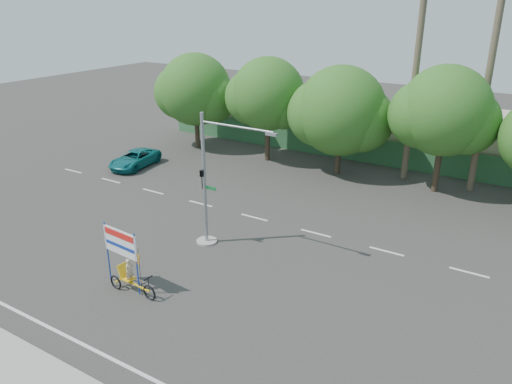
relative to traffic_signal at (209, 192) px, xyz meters
The scene contains 13 objects.
ground 5.40m from the traffic_signal, 61.13° to the right, with size 120.00×120.00×0.00m, color #33302D.
fence 17.76m from the traffic_signal, 82.85° to the left, with size 38.00×0.08×2.00m, color #336B3D.
building_left 23.38m from the traffic_signal, 109.52° to the left, with size 12.00×8.00×4.00m, color beige.
building_right 24.29m from the traffic_signal, 65.15° to the left, with size 14.00×8.00×3.60m, color beige.
tree_far_left 18.45m from the traffic_signal, 130.22° to the left, with size 7.14×6.00×7.96m.
tree_left 14.99m from the traffic_signal, 109.08° to the left, with size 6.66×5.60×8.07m.
tree_center 14.15m from the traffic_signal, 85.33° to the left, with size 7.62×6.40×7.85m.
tree_right 16.38m from the traffic_signal, 59.83° to the left, with size 6.90×5.80×8.36m.
palm_tall 20.04m from the traffic_signal, 56.69° to the left, with size 3.73×3.79×17.45m.
palm_short 17.56m from the traffic_signal, 69.84° to the left, with size 3.73×3.79×14.45m.
traffic_signal is the anchor object (origin of this frame).
trike_billboard 5.77m from the traffic_signal, 95.04° to the right, with size 3.04×0.78×2.99m.
pickup_truck 14.64m from the traffic_signal, 150.13° to the left, with size 2.10×4.56×1.27m, color #106F74.
Camera 1 is at (12.22, -14.82, 12.22)m, focal length 35.00 mm.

